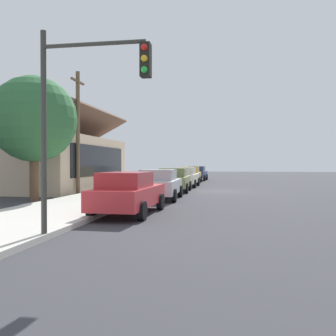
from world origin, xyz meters
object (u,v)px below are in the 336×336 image
at_px(car_cherry, 129,193).
at_px(car_navy, 198,173).
at_px(car_olive, 174,180).
at_px(car_ivory, 185,177).
at_px(car_silver, 160,184).
at_px(fire_hydrant_red, 125,192).
at_px(utility_pole_wooden, 78,130).
at_px(shade_tree, 34,119).
at_px(traffic_light_main, 84,98).
at_px(car_mustard, 191,175).

bearing_deg(car_cherry, car_navy, 0.91).
bearing_deg(car_olive, car_ivory, -2.66).
distance_m(car_cherry, car_olive, 11.20).
height_order(car_silver, fire_hydrant_red, car_silver).
distance_m(car_silver, car_navy, 22.06).
relative_size(car_cherry, utility_pole_wooden, 0.64).
distance_m(car_olive, car_ivory, 5.35).
xyz_separation_m(shade_tree, utility_pole_wooden, (4.13, -0.56, -0.19)).
bearing_deg(fire_hydrant_red, car_cherry, -161.96).
distance_m(shade_tree, utility_pole_wooden, 4.17).
distance_m(utility_pole_wooden, fire_hydrant_red, 6.37).
distance_m(car_ivory, traffic_light_main, 21.49).
xyz_separation_m(car_mustard, utility_pole_wooden, (-14.39, 5.37, 3.11)).
bearing_deg(car_cherry, car_mustard, 1.38).
xyz_separation_m(car_cherry, fire_hydrant_red, (4.43, 1.44, -0.32)).
bearing_deg(car_ivory, car_olive, 179.58).
distance_m(car_mustard, shade_tree, 19.73).
height_order(car_cherry, car_ivory, same).
xyz_separation_m(car_mustard, traffic_light_main, (-27.17, -0.29, 2.68)).
relative_size(car_mustard, utility_pole_wooden, 0.62).
xyz_separation_m(utility_pole_wooden, fire_hydrant_red, (-3.59, -4.00, -3.43)).
distance_m(car_cherry, utility_pole_wooden, 10.17).
height_order(car_cherry, fire_hydrant_red, car_cherry).
distance_m(car_cherry, car_navy, 27.92).
height_order(car_olive, car_navy, same).
bearing_deg(car_silver, car_navy, -1.73).
bearing_deg(car_silver, traffic_light_main, 179.41).
distance_m(car_silver, utility_pole_wooden, 6.67).
height_order(car_ivory, shade_tree, shade_tree).
distance_m(car_ivory, shade_tree, 14.44).
xyz_separation_m(car_silver, traffic_light_main, (-10.62, -0.17, 2.67)).
bearing_deg(car_mustard, car_olive, 179.25).
bearing_deg(traffic_light_main, car_ivory, 0.32).
bearing_deg(car_mustard, utility_pole_wooden, 158.32).
xyz_separation_m(car_olive, car_ivory, (5.35, -0.08, 0.00)).
distance_m(car_cherry, shade_tree, 7.88).
relative_size(car_silver, car_olive, 1.01).
distance_m(car_silver, car_olive, 5.35).
bearing_deg(car_mustard, car_silver, 179.19).
relative_size(car_navy, utility_pole_wooden, 0.58).
height_order(car_olive, shade_tree, shade_tree).
bearing_deg(shade_tree, car_silver, -71.97).
xyz_separation_m(car_cherry, car_navy, (27.92, -0.14, -0.00)).
relative_size(car_olive, utility_pole_wooden, 0.61).
xyz_separation_m(car_olive, traffic_light_main, (-15.97, -0.20, 2.68)).
relative_size(car_cherry, shade_tree, 0.76).
bearing_deg(shade_tree, traffic_light_main, -144.28).
height_order(car_silver, utility_pole_wooden, utility_pole_wooden).
xyz_separation_m(car_silver, car_mustard, (16.55, 0.12, -0.00)).
relative_size(car_navy, fire_hydrant_red, 6.16).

